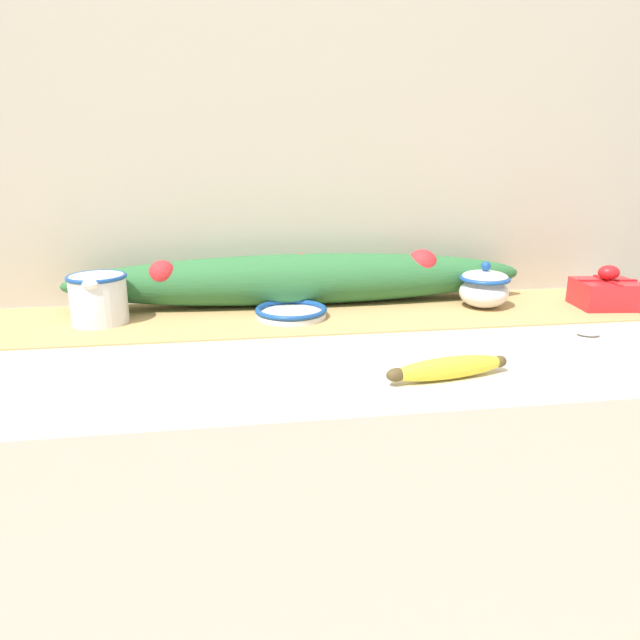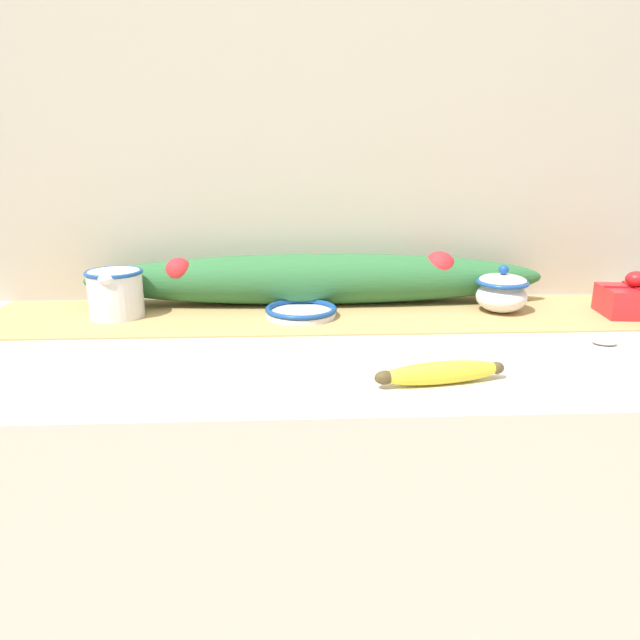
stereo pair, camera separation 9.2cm
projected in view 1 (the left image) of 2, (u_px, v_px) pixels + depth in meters
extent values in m
cube|color=beige|center=(319.00, 555.00, 1.11)|extent=(1.43, 0.61, 0.88)
cube|color=#B7AD99|center=(296.00, 148.00, 1.21)|extent=(2.23, 0.04, 2.40)
cube|color=tan|center=(307.00, 315.00, 1.14)|extent=(1.32, 0.28, 0.00)
cylinder|color=white|center=(99.00, 299.00, 1.07)|extent=(0.10, 0.10, 0.09)
torus|color=#194793|center=(96.00, 277.00, 1.05)|extent=(0.11, 0.11, 0.01)
torus|color=white|center=(105.00, 288.00, 1.12)|extent=(0.05, 0.01, 0.05)
ellipsoid|color=white|center=(91.00, 284.00, 1.01)|extent=(0.03, 0.02, 0.02)
ellipsoid|color=white|center=(484.00, 293.00, 1.18)|extent=(0.10, 0.10, 0.06)
torus|color=#194793|center=(485.00, 279.00, 1.17)|extent=(0.10, 0.10, 0.01)
ellipsoid|color=white|center=(485.00, 276.00, 1.17)|extent=(0.09, 0.09, 0.02)
sphere|color=#194793|center=(486.00, 266.00, 1.17)|extent=(0.02, 0.02, 0.02)
cylinder|color=white|center=(291.00, 315.00, 1.11)|extent=(0.14, 0.14, 0.01)
torus|color=#194793|center=(291.00, 310.00, 1.11)|extent=(0.14, 0.14, 0.01)
ellipsoid|color=yellow|center=(449.00, 368.00, 0.81)|extent=(0.18, 0.06, 0.03)
ellipsoid|color=brown|center=(396.00, 375.00, 0.78)|extent=(0.03, 0.02, 0.02)
ellipsoid|color=brown|center=(499.00, 361.00, 0.84)|extent=(0.03, 0.02, 0.02)
cube|color=#B7B7BC|center=(537.00, 332.00, 1.02)|extent=(0.13, 0.05, 0.00)
ellipsoid|color=#B7B7BC|center=(588.00, 333.00, 1.01)|extent=(0.05, 0.04, 0.01)
cube|color=red|center=(606.00, 294.00, 1.18)|extent=(0.13, 0.12, 0.06)
cube|color=red|center=(608.00, 280.00, 1.18)|extent=(0.12, 0.02, 0.00)
cube|color=red|center=(608.00, 280.00, 1.18)|extent=(0.02, 0.10, 0.00)
ellipsoid|color=red|center=(609.00, 273.00, 1.17)|extent=(0.04, 0.04, 0.03)
ellipsoid|color=#2D6B38|center=(302.00, 279.00, 1.20)|extent=(0.97, 0.12, 0.11)
sphere|color=red|center=(162.00, 274.00, 1.13)|extent=(0.06, 0.06, 0.06)
sphere|color=red|center=(302.00, 269.00, 1.20)|extent=(0.06, 0.06, 0.06)
sphere|color=red|center=(422.00, 265.00, 1.22)|extent=(0.07, 0.07, 0.07)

